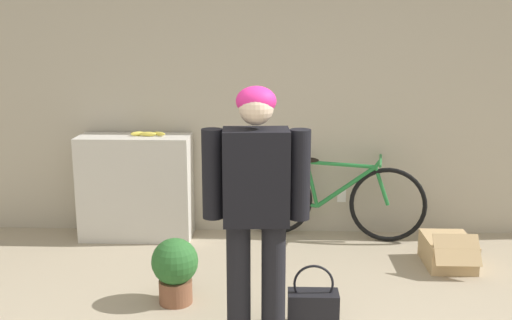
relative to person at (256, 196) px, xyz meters
The scene contains 8 objects.
wall_back 2.09m from the person, 84.93° to the left, with size 8.00×0.07×2.60m.
side_shelf 2.19m from the person, 122.60° to the left, with size 1.00×0.39×0.95m.
person is the anchor object (origin of this frame).
bicycle 2.02m from the person, 71.67° to the left, with size 1.68×0.47×0.75m.
banana 2.07m from the person, 119.72° to the left, with size 0.33×0.09×0.04m.
handbag 0.88m from the person, 24.78° to the left, with size 0.33×0.16×0.42m.
cardboard_box 2.10m from the person, 38.82° to the left, with size 0.37×0.56×0.32m.
potted_plant 0.99m from the person, 141.08° to the left, with size 0.33×0.33×0.47m.
Camera 1 is at (-0.06, -2.58, 1.89)m, focal length 42.00 mm.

